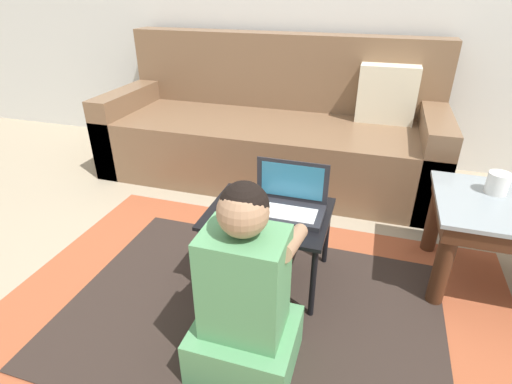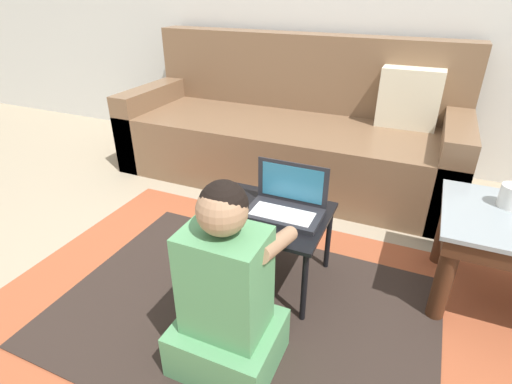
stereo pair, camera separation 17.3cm
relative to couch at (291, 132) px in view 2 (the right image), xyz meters
name	(u,v)px [view 2 (the right image)]	position (x,y,z in m)	size (l,w,h in m)	color
ground_plane	(229,282)	(0.15, -1.25, -0.30)	(16.00, 16.00, 0.00)	gray
area_rug	(244,311)	(0.29, -1.39, -0.30)	(2.12, 1.51, 0.01)	#9E4C2D
couch	(291,132)	(0.00, 0.00, 0.00)	(2.23, 0.87, 0.91)	brown
laptop_desk	(267,221)	(0.29, -1.15, 0.01)	(0.52, 0.42, 0.35)	black
laptop	(286,206)	(0.37, -1.12, 0.09)	(0.31, 0.20, 0.21)	#232328
computer_mouse	(232,208)	(0.16, -1.20, 0.07)	(0.08, 0.09, 0.03)	black
person_seated	(227,297)	(0.35, -1.62, 0.00)	(0.35, 0.43, 0.72)	#518E5B
cup_on_table	(511,196)	(1.21, -0.80, 0.16)	(0.09, 0.09, 0.09)	white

